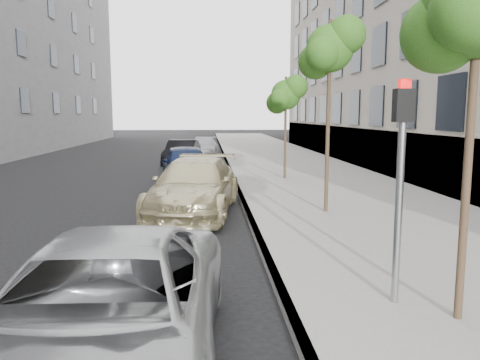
{
  "coord_description": "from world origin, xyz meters",
  "views": [
    {
      "loc": [
        0.11,
        -3.81,
        2.64
      ],
      "look_at": [
        0.69,
        4.34,
        1.5
      ],
      "focal_mm": 35.0,
      "sensor_mm": 36.0,
      "label": 1
    }
  ],
  "objects": [
    {
      "name": "sidewalk",
      "position": [
        4.3,
        24.0,
        0.07
      ],
      "size": [
        6.4,
        72.0,
        0.14
      ],
      "primitive_type": "cube",
      "color": "gray",
      "rests_on": "ground"
    },
    {
      "name": "curb",
      "position": [
        1.18,
        24.0,
        0.07
      ],
      "size": [
        0.15,
        72.0,
        0.14
      ],
      "primitive_type": "cube",
      "color": "#9E9B93",
      "rests_on": "ground"
    },
    {
      "name": "tree_mid",
      "position": [
        3.23,
        8.0,
        4.27
      ],
      "size": [
        1.57,
        1.37,
        4.92
      ],
      "color": "#38281C",
      "rests_on": "sidewalk"
    },
    {
      "name": "tree_far",
      "position": [
        3.23,
        14.5,
        3.41
      ],
      "size": [
        1.55,
        1.35,
        4.03
      ],
      "color": "#38281C",
      "rests_on": "sidewalk"
    },
    {
      "name": "signal_pole",
      "position": [
        2.62,
        2.05,
        1.99
      ],
      "size": [
        0.24,
        0.18,
        2.95
      ],
      "rotation": [
        0.0,
        0.0,
        -0.01
      ],
      "color": "#939699",
      "rests_on": "sidewalk"
    },
    {
      "name": "minivan",
      "position": [
        -0.93,
        0.64,
        0.7
      ],
      "size": [
        2.49,
        5.11,
        1.4
      ],
      "primitive_type": "imported",
      "rotation": [
        0.0,
        0.0,
        -0.03
      ],
      "color": "#A7A8AB",
      "rests_on": "ground"
    },
    {
      "name": "suv",
      "position": [
        -0.23,
        8.64,
        0.73
      ],
      "size": [
        2.8,
        5.3,
        1.46
      ],
      "primitive_type": "imported",
      "rotation": [
        0.0,
        0.0,
        -0.15
      ],
      "color": "#C4B88B",
      "rests_on": "ground"
    },
    {
      "name": "sedan_blue",
      "position": [
        -0.68,
        13.98,
        0.76
      ],
      "size": [
        2.22,
        4.59,
        1.51
      ],
      "primitive_type": "imported",
      "rotation": [
        0.0,
        0.0,
        0.1
      ],
      "color": "#101A36",
      "rests_on": "ground"
    },
    {
      "name": "sedan_black",
      "position": [
        -1.17,
        20.47,
        0.67
      ],
      "size": [
        1.89,
        4.23,
        1.35
      ],
      "primitive_type": "imported",
      "rotation": [
        0.0,
        0.0,
        -0.12
      ],
      "color": "black",
      "rests_on": "ground"
    },
    {
      "name": "sedan_rear",
      "position": [
        -0.1,
        26.02,
        0.61
      ],
      "size": [
        2.1,
        4.35,
        1.22
      ],
      "primitive_type": "imported",
      "rotation": [
        0.0,
        0.0,
        -0.1
      ],
      "color": "#929599",
      "rests_on": "ground"
    }
  ]
}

